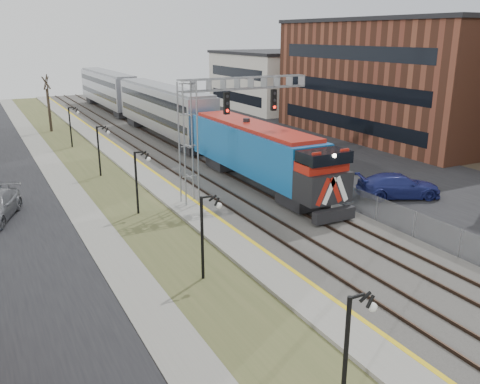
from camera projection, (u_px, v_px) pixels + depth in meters
street_west at (0, 200)px, 34.35m from camera, size 7.00×120.00×0.04m
sidewalk at (69, 191)px, 36.35m from camera, size 2.00×120.00×0.08m
grass_median at (110, 186)px, 37.69m from camera, size 4.00×120.00×0.06m
platform at (149, 179)px, 39.01m from camera, size 2.00×120.00×0.24m
ballast_bed at (208, 172)px, 41.24m from camera, size 8.00×120.00×0.20m
parking_lot at (327, 157)px, 46.62m from camera, size 16.00×120.00×0.04m
platform_edge at (160, 176)px, 39.36m from camera, size 0.24×120.00×0.01m
track_near at (185, 173)px, 40.30m from camera, size 1.58×120.00×0.15m
track_far at (225, 167)px, 41.86m from camera, size 1.58×120.00×0.15m
train at (152, 108)px, 56.70m from camera, size 3.00×63.05×5.33m
signal_gantry at (213, 119)px, 32.46m from camera, size 9.00×1.07×8.15m
lampposts at (200, 237)px, 23.00m from camera, size 0.14×62.14×4.00m
fence at (253, 158)px, 42.91m from camera, size 0.04×120.00×1.60m
buildings_east at (475, 84)px, 47.77m from camera, size 16.00×76.00×15.00m
car_lot_d at (398, 186)px, 34.73m from camera, size 6.12×4.36×1.64m
car_lot_e at (326, 169)px, 39.68m from camera, size 4.32×2.31×1.40m
car_lot_f at (322, 165)px, 40.53m from camera, size 5.06×3.14×1.57m
car_lot_g at (228, 130)px, 55.31m from camera, size 4.90×2.78×1.57m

